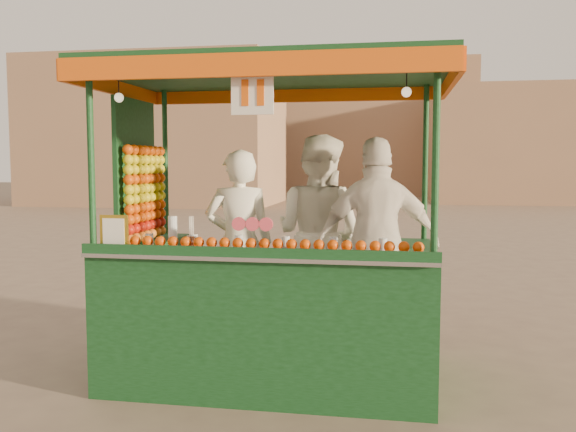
% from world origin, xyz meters
% --- Properties ---
extents(ground, '(90.00, 90.00, 0.00)m').
position_xyz_m(ground, '(0.00, 0.00, 0.00)').
color(ground, '#6E5A4F').
rests_on(ground, ground).
extents(building_left, '(10.00, 6.00, 6.00)m').
position_xyz_m(building_left, '(-9.00, 20.00, 3.00)').
color(building_left, '#936E54').
rests_on(building_left, ground).
extents(building_right, '(9.00, 6.00, 5.00)m').
position_xyz_m(building_right, '(7.00, 24.00, 2.50)').
color(building_right, '#936E54').
rests_on(building_right, ground).
extents(building_center, '(14.00, 7.00, 7.00)m').
position_xyz_m(building_center, '(-2.00, 30.00, 3.50)').
color(building_center, '#936E54').
rests_on(building_center, ground).
extents(juice_cart, '(2.74, 1.78, 2.49)m').
position_xyz_m(juice_cart, '(-0.03, -0.33, 0.80)').
color(juice_cart, '#0E3514').
rests_on(juice_cart, ground).
extents(vendor_left, '(0.63, 0.49, 1.55)m').
position_xyz_m(vendor_left, '(-0.29, -0.09, 1.07)').
color(vendor_left, white).
rests_on(vendor_left, ground).
extents(vendor_middle, '(1.00, 0.91, 1.68)m').
position_xyz_m(vendor_middle, '(0.35, 0.12, 1.13)').
color(vendor_middle, white).
rests_on(vendor_middle, ground).
extents(vendor_right, '(1.02, 0.57, 1.65)m').
position_xyz_m(vendor_right, '(0.87, -0.24, 1.11)').
color(vendor_right, white).
rests_on(vendor_right, ground).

